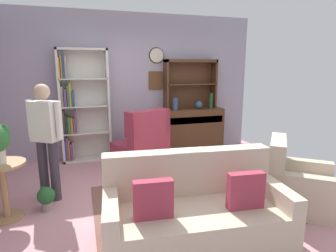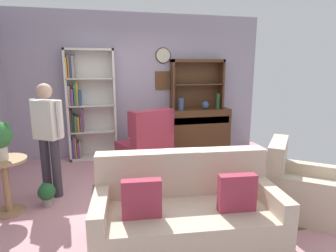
{
  "view_description": "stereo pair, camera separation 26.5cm",
  "coord_description": "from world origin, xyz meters",
  "px_view_note": "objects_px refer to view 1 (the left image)",
  "views": [
    {
      "loc": [
        -1.04,
        -3.47,
        1.76
      ],
      "look_at": [
        0.1,
        0.2,
        0.95
      ],
      "focal_mm": 29.8,
      "sensor_mm": 36.0,
      "label": 1
    },
    {
      "loc": [
        -0.79,
        -3.54,
        1.76
      ],
      "look_at": [
        0.1,
        0.2,
        0.95
      ],
      "focal_mm": 29.8,
      "sensor_mm": 36.0,
      "label": 2
    }
  ],
  "objects_px": {
    "plant_stand": "(4,185)",
    "potted_plant_small": "(46,197)",
    "bottle_wine": "(211,101)",
    "sideboard": "(191,128)",
    "bookshelf": "(80,107)",
    "wingback_chair": "(143,146)",
    "armchair_floral": "(297,186)",
    "vase_tall": "(175,104)",
    "vase_round": "(199,105)",
    "sideboard_hutch": "(190,77)",
    "couch_floral": "(195,214)",
    "person_reading": "(46,134)"
  },
  "relations": [
    {
      "from": "plant_stand",
      "to": "potted_plant_small",
      "type": "relative_size",
      "value": 2.3
    },
    {
      "from": "bottle_wine",
      "to": "sideboard",
      "type": "bearing_deg",
      "value": 167.11
    },
    {
      "from": "bookshelf",
      "to": "wingback_chair",
      "type": "distance_m",
      "value": 1.4
    },
    {
      "from": "sideboard",
      "to": "potted_plant_small",
      "type": "relative_size",
      "value": 4.32
    },
    {
      "from": "armchair_floral",
      "to": "wingback_chair",
      "type": "distance_m",
      "value": 2.58
    },
    {
      "from": "sideboard",
      "to": "vase_tall",
      "type": "bearing_deg",
      "value": -168.37
    },
    {
      "from": "vase_tall",
      "to": "wingback_chair",
      "type": "bearing_deg",
      "value": -146.3
    },
    {
      "from": "vase_round",
      "to": "plant_stand",
      "type": "relative_size",
      "value": 0.25
    },
    {
      "from": "vase_tall",
      "to": "wingback_chair",
      "type": "relative_size",
      "value": 0.24
    },
    {
      "from": "sideboard_hutch",
      "to": "couch_floral",
      "type": "distance_m",
      "value": 3.5
    },
    {
      "from": "couch_floral",
      "to": "sideboard_hutch",
      "type": "bearing_deg",
      "value": 69.4
    },
    {
      "from": "vase_tall",
      "to": "potted_plant_small",
      "type": "bearing_deg",
      "value": -143.13
    },
    {
      "from": "plant_stand",
      "to": "couch_floral",
      "type": "bearing_deg",
      "value": -28.97
    },
    {
      "from": "vase_tall",
      "to": "plant_stand",
      "type": "relative_size",
      "value": 0.36
    },
    {
      "from": "vase_tall",
      "to": "vase_round",
      "type": "xyz_separation_m",
      "value": [
        0.52,
        0.01,
        -0.04
      ]
    },
    {
      "from": "sideboard_hutch",
      "to": "vase_round",
      "type": "distance_m",
      "value": 0.6
    },
    {
      "from": "wingback_chair",
      "to": "vase_tall",
      "type": "bearing_deg",
      "value": 33.7
    },
    {
      "from": "sideboard_hutch",
      "to": "vase_round",
      "type": "xyz_separation_m",
      "value": [
        0.13,
        -0.18,
        -0.55
      ]
    },
    {
      "from": "vase_round",
      "to": "armchair_floral",
      "type": "height_order",
      "value": "vase_round"
    },
    {
      "from": "potted_plant_small",
      "to": "plant_stand",
      "type": "bearing_deg",
      "value": -169.31
    },
    {
      "from": "potted_plant_small",
      "to": "couch_floral",
      "type": "bearing_deg",
      "value": -37.29
    },
    {
      "from": "potted_plant_small",
      "to": "person_reading",
      "type": "xyz_separation_m",
      "value": [
        0.03,
        0.31,
        0.73
      ]
    },
    {
      "from": "vase_round",
      "to": "person_reading",
      "type": "xyz_separation_m",
      "value": [
        -2.78,
        -1.42,
        -0.1
      ]
    },
    {
      "from": "bottle_wine",
      "to": "plant_stand",
      "type": "xyz_separation_m",
      "value": [
        -3.49,
        -1.79,
        -0.65
      ]
    },
    {
      "from": "potted_plant_small",
      "to": "vase_tall",
      "type": "bearing_deg",
      "value": 36.87
    },
    {
      "from": "couch_floral",
      "to": "person_reading",
      "type": "xyz_separation_m",
      "value": [
        -1.5,
        1.47,
        0.59
      ]
    },
    {
      "from": "armchair_floral",
      "to": "bottle_wine",
      "type": "bearing_deg",
      "value": 89.36
    },
    {
      "from": "bookshelf",
      "to": "sideboard",
      "type": "xyz_separation_m",
      "value": [
        2.21,
        -0.09,
        -0.53
      ]
    },
    {
      "from": "bottle_wine",
      "to": "wingback_chair",
      "type": "distance_m",
      "value": 1.79
    },
    {
      "from": "vase_round",
      "to": "bottle_wine",
      "type": "distance_m",
      "value": 0.27
    },
    {
      "from": "sideboard",
      "to": "vase_tall",
      "type": "distance_m",
      "value": 0.67
    },
    {
      "from": "vase_tall",
      "to": "bottle_wine",
      "type": "distance_m",
      "value": 0.78
    },
    {
      "from": "couch_floral",
      "to": "wingback_chair",
      "type": "relative_size",
      "value": 1.78
    },
    {
      "from": "vase_round",
      "to": "plant_stand",
      "type": "distance_m",
      "value": 3.75
    },
    {
      "from": "sideboard",
      "to": "potted_plant_small",
      "type": "xyz_separation_m",
      "value": [
        -2.68,
        -1.79,
        -0.33
      ]
    },
    {
      "from": "sideboard",
      "to": "bottle_wine",
      "type": "distance_m",
      "value": 0.7
    },
    {
      "from": "plant_stand",
      "to": "potted_plant_small",
      "type": "distance_m",
      "value": 0.5
    },
    {
      "from": "sideboard",
      "to": "vase_round",
      "type": "bearing_deg",
      "value": -27.17
    },
    {
      "from": "sideboard_hutch",
      "to": "potted_plant_small",
      "type": "distance_m",
      "value": 3.56
    },
    {
      "from": "armchair_floral",
      "to": "wingback_chair",
      "type": "relative_size",
      "value": 1.03
    },
    {
      "from": "wingback_chair",
      "to": "plant_stand",
      "type": "xyz_separation_m",
      "value": [
        -1.92,
        -1.27,
        0.04
      ]
    },
    {
      "from": "bookshelf",
      "to": "sideboard",
      "type": "relative_size",
      "value": 1.62
    },
    {
      "from": "armchair_floral",
      "to": "person_reading",
      "type": "bearing_deg",
      "value": 158.54
    },
    {
      "from": "vase_tall",
      "to": "wingback_chair",
      "type": "height_order",
      "value": "vase_tall"
    },
    {
      "from": "sideboard",
      "to": "vase_tall",
      "type": "xyz_separation_m",
      "value": [
        -0.39,
        -0.08,
        0.53
      ]
    },
    {
      "from": "plant_stand",
      "to": "potted_plant_small",
      "type": "bearing_deg",
      "value": 10.69
    },
    {
      "from": "sideboard_hutch",
      "to": "vase_round",
      "type": "relative_size",
      "value": 6.47
    },
    {
      "from": "bookshelf",
      "to": "armchair_floral",
      "type": "height_order",
      "value": "bookshelf"
    },
    {
      "from": "vase_tall",
      "to": "wingback_chair",
      "type": "distance_m",
      "value": 1.16
    },
    {
      "from": "bookshelf",
      "to": "bottle_wine",
      "type": "xyz_separation_m",
      "value": [
        2.6,
        -0.18,
        0.04
      ]
    }
  ]
}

